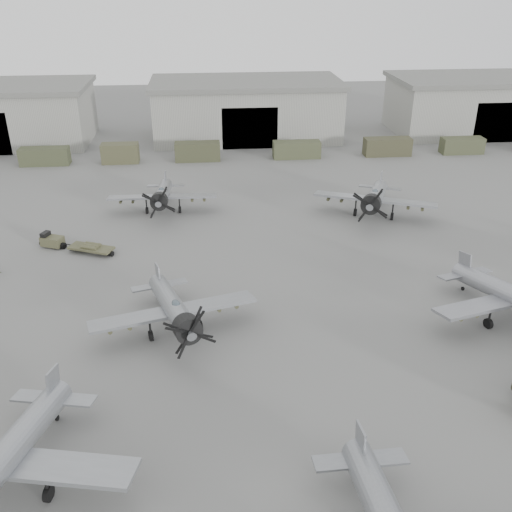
# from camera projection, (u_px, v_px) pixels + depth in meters

# --- Properties ---
(ground) EXTENTS (220.00, 220.00, 0.00)m
(ground) POSITION_uv_depth(u_px,v_px,m) (325.00, 398.00, 35.05)
(ground) COLOR #5E5E5B
(ground) RESTS_ON ground
(hangar_center) EXTENTS (29.00, 14.80, 8.70)m
(hangar_center) POSITION_uv_depth(u_px,v_px,m) (246.00, 109.00, 88.24)
(hangar_center) COLOR #9D9E94
(hangar_center) RESTS_ON ground
(hangar_right) EXTENTS (29.00, 14.80, 8.70)m
(hangar_right) POSITION_uv_depth(u_px,v_px,m) (482.00, 104.00, 91.40)
(hangar_right) COLOR #9D9E94
(hangar_right) RESTS_ON ground
(support_truck_1) EXTENTS (6.48, 2.20, 2.32)m
(support_truck_1) POSITION_uv_depth(u_px,v_px,m) (45.00, 156.00, 76.68)
(support_truck_1) COLOR #3D432B
(support_truck_1) RESTS_ON ground
(support_truck_2) EXTENTS (4.96, 2.20, 2.63)m
(support_truck_2) POSITION_uv_depth(u_px,v_px,m) (120.00, 153.00, 77.45)
(support_truck_2) COLOR #46462D
(support_truck_2) RESTS_ON ground
(support_truck_3) EXTENTS (6.17, 2.20, 2.55)m
(support_truck_3) POSITION_uv_depth(u_px,v_px,m) (198.00, 151.00, 78.34)
(support_truck_3) COLOR #3D3F29
(support_truck_3) RESTS_ON ground
(support_truck_4) EXTENTS (6.57, 2.20, 2.32)m
(support_truck_4) POSITION_uv_depth(u_px,v_px,m) (297.00, 150.00, 79.54)
(support_truck_4) COLOR #43482F
(support_truck_4) RESTS_ON ground
(support_truck_5) EXTENTS (6.60, 2.20, 2.47)m
(support_truck_5) POSITION_uv_depth(u_px,v_px,m) (387.00, 147.00, 80.59)
(support_truck_5) COLOR #3D3C28
(support_truck_5) RESTS_ON ground
(support_truck_6) EXTENTS (5.98, 2.20, 2.24)m
(support_truck_6) POSITION_uv_depth(u_px,v_px,m) (462.00, 145.00, 81.55)
(support_truck_6) COLOR #41452D
(support_truck_6) RESTS_ON ground
(aircraft_near_0) EXTENTS (13.11, 11.80, 5.21)m
(aircraft_near_0) POSITION_uv_depth(u_px,v_px,m) (1.00, 463.00, 27.36)
(aircraft_near_0) COLOR gray
(aircraft_near_0) RESTS_ON ground
(aircraft_mid_1) EXTENTS (12.03, 10.83, 4.80)m
(aircraft_mid_1) POSITION_uv_depth(u_px,v_px,m) (175.00, 310.00, 40.07)
(aircraft_mid_1) COLOR gray
(aircraft_mid_1) RESTS_ON ground
(aircraft_far_0) EXTENTS (11.64, 10.47, 4.67)m
(aircraft_far_0) POSITION_uv_depth(u_px,v_px,m) (162.00, 195.00, 60.74)
(aircraft_far_0) COLOR gray
(aircraft_far_0) RESTS_ON ground
(aircraft_far_1) EXTENTS (12.63, 11.43, 5.14)m
(aircraft_far_1) POSITION_uv_depth(u_px,v_px,m) (375.00, 197.00, 59.50)
(aircraft_far_1) COLOR #95989D
(aircraft_far_1) RESTS_ON ground
(tug_trailer) EXTENTS (7.24, 4.12, 1.47)m
(tug_trailer) POSITION_uv_depth(u_px,v_px,m) (67.00, 244.00, 53.53)
(tug_trailer) COLOR #4B4B31
(tug_trailer) RESTS_ON ground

